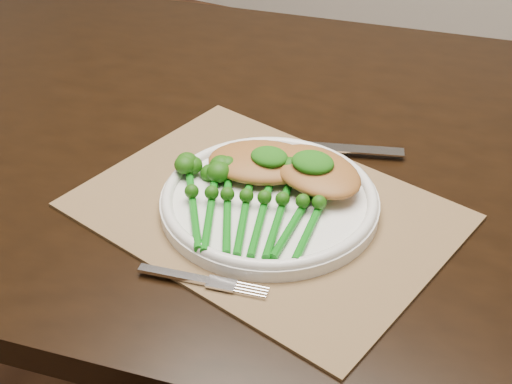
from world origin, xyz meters
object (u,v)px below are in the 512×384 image
at_px(placemat, 265,211).
at_px(broccolini_bundle, 253,214).
at_px(chicken_fillet_left, 262,162).
at_px(dining_table, 262,317).
at_px(dinner_plate, 270,200).

height_order(placemat, broccolini_bundle, broccolini_bundle).
distance_m(chicken_fillet_left, broccolini_bundle, 0.10).
relative_size(dining_table, chicken_fillet_left, 12.28).
xyz_separation_m(dining_table, dinner_plate, (0.08, -0.15, 0.39)).
xyz_separation_m(chicken_fillet_left, broccolini_bundle, (0.03, -0.09, -0.01)).
bearing_deg(dinner_plate, placemat, -118.16).
relative_size(placemat, dinner_plate, 1.62).
distance_m(dinner_plate, chicken_fillet_left, 0.06).
relative_size(dinner_plate, chicken_fillet_left, 1.92).
bearing_deg(broccolini_bundle, dinner_plate, 71.69).
height_order(placemat, chicken_fillet_left, chicken_fillet_left).
height_order(dining_table, dinner_plate, dinner_plate).
bearing_deg(dining_table, placemat, -72.83).
bearing_deg(dinner_plate, chicken_fillet_left, 125.39).
xyz_separation_m(placemat, chicken_fillet_left, (-0.03, 0.05, 0.03)).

